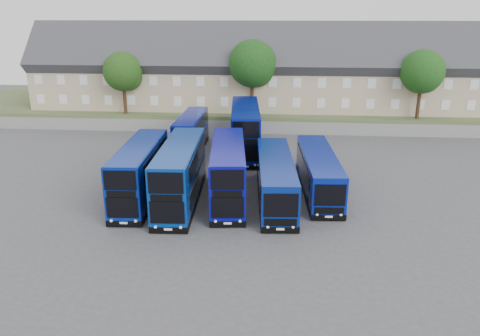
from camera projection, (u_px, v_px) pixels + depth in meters
name	position (u px, v px, depth m)	size (l,w,h in m)	color
ground	(206.00, 211.00, 35.22)	(120.00, 120.00, 0.00)	#45464A
retaining_wall	(235.00, 127.00, 57.66)	(70.00, 0.40, 1.50)	slate
earth_bank	(241.00, 109.00, 67.03)	(80.00, 20.00, 2.00)	#43532E
terrace_row	(285.00, 73.00, 61.01)	(66.00, 10.40, 11.20)	tan
dd_front_left	(140.00, 173.00, 36.97)	(3.04, 11.11, 4.37)	navy
dd_front_mid	(180.00, 175.00, 36.26)	(3.18, 11.69, 4.60)	navy
dd_front_right	(228.00, 173.00, 37.00)	(3.65, 11.39, 4.45)	#070A92
dd_rear_left	(191.00, 134.00, 49.57)	(2.25, 9.81, 3.89)	#07158A
dd_rear_right	(245.00, 130.00, 49.24)	(3.81, 12.54, 4.92)	#071490
coach_east_a	(275.00, 180.00, 36.92)	(3.46, 12.65, 3.42)	navy
coach_east_b	(318.00, 173.00, 38.61)	(3.20, 12.16, 3.29)	navy
tree_west	(124.00, 73.00, 57.75)	(4.80, 4.80, 7.65)	#382314
tree_mid	(254.00, 65.00, 56.67)	(5.76, 5.76, 9.18)	#382314
tree_east	(423.00, 73.00, 54.89)	(5.12, 5.12, 8.16)	#382314
tree_far	(455.00, 64.00, 60.94)	(5.44, 5.44, 8.67)	#382314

